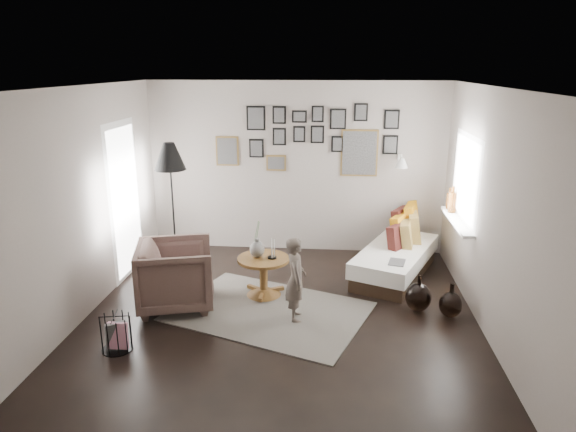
# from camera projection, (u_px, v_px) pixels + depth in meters

# --- Properties ---
(ground) EXTENTS (4.80, 4.80, 0.00)m
(ground) POSITION_uv_depth(u_px,v_px,m) (280.00, 320.00, 5.90)
(ground) COLOR black
(ground) RESTS_ON ground
(wall_back) EXTENTS (4.50, 0.00, 4.50)m
(wall_back) POSITION_uv_depth(u_px,v_px,m) (296.00, 168.00, 7.82)
(wall_back) COLOR gray
(wall_back) RESTS_ON ground
(wall_front) EXTENTS (4.50, 0.00, 4.50)m
(wall_front) POSITION_uv_depth(u_px,v_px,m) (239.00, 315.00, 3.23)
(wall_front) COLOR gray
(wall_front) RESTS_ON ground
(wall_left) EXTENTS (0.00, 4.80, 4.80)m
(wall_left) POSITION_uv_depth(u_px,v_px,m) (79.00, 206.00, 5.72)
(wall_left) COLOR gray
(wall_left) RESTS_ON ground
(wall_right) EXTENTS (0.00, 4.80, 4.80)m
(wall_right) POSITION_uv_depth(u_px,v_px,m) (494.00, 217.00, 5.33)
(wall_right) COLOR gray
(wall_right) RESTS_ON ground
(ceiling) EXTENTS (4.80, 4.80, 0.00)m
(ceiling) POSITION_uv_depth(u_px,v_px,m) (279.00, 87.00, 5.16)
(ceiling) COLOR white
(ceiling) RESTS_ON wall_back
(door_left) EXTENTS (0.00, 2.14, 2.14)m
(door_left) POSITION_uv_depth(u_px,v_px,m) (125.00, 201.00, 6.94)
(door_left) COLOR white
(door_left) RESTS_ON wall_left
(window_right) EXTENTS (0.15, 1.32, 1.30)m
(window_right) POSITION_uv_depth(u_px,v_px,m) (455.00, 214.00, 6.72)
(window_right) COLOR white
(window_right) RESTS_ON wall_right
(gallery_wall) EXTENTS (2.74, 0.03, 1.08)m
(gallery_wall) POSITION_uv_depth(u_px,v_px,m) (315.00, 140.00, 7.65)
(gallery_wall) COLOR olive
(gallery_wall) RESTS_ON wall_back
(wall_sconce) EXTENTS (0.18, 0.36, 0.16)m
(wall_sconce) POSITION_uv_depth(u_px,v_px,m) (402.00, 163.00, 7.39)
(wall_sconce) COLOR white
(wall_sconce) RESTS_ON wall_back
(rug) EXTENTS (2.59, 2.20, 0.01)m
(rug) POSITION_uv_depth(u_px,v_px,m) (269.00, 311.00, 6.09)
(rug) COLOR #B5AE9F
(rug) RESTS_ON ground
(pedestal_table) EXTENTS (0.65, 0.65, 0.51)m
(pedestal_table) POSITION_uv_depth(u_px,v_px,m) (264.00, 278.00, 6.45)
(pedestal_table) COLOR brown
(pedestal_table) RESTS_ON ground
(vase) EXTENTS (0.19, 0.19, 0.46)m
(vase) POSITION_uv_depth(u_px,v_px,m) (257.00, 246.00, 6.36)
(vase) COLOR black
(vase) RESTS_ON pedestal_table
(candles) EXTENTS (0.11, 0.11, 0.24)m
(candles) POSITION_uv_depth(u_px,v_px,m) (272.00, 249.00, 6.33)
(candles) COLOR black
(candles) RESTS_ON pedestal_table
(daybed) EXTENTS (1.39, 1.91, 0.86)m
(daybed) POSITION_uv_depth(u_px,v_px,m) (395.00, 254.00, 7.16)
(daybed) COLOR black
(daybed) RESTS_ON ground
(magazine_on_daybed) EXTENTS (0.25, 0.30, 0.01)m
(magazine_on_daybed) POSITION_uv_depth(u_px,v_px,m) (397.00, 262.00, 6.52)
(magazine_on_daybed) COLOR black
(magazine_on_daybed) RESTS_ON daybed
(armchair) EXTENTS (1.07, 1.06, 0.80)m
(armchair) POSITION_uv_depth(u_px,v_px,m) (176.00, 275.00, 6.13)
(armchair) COLOR brown
(armchair) RESTS_ON ground
(armchair_cushion) EXTENTS (0.44, 0.45, 0.16)m
(armchair_cushion) POSITION_uv_depth(u_px,v_px,m) (179.00, 268.00, 6.15)
(armchair_cushion) COLOR silver
(armchair_cushion) RESTS_ON armchair
(floor_lamp) EXTENTS (0.43, 0.43, 1.82)m
(floor_lamp) POSITION_uv_depth(u_px,v_px,m) (170.00, 161.00, 6.86)
(floor_lamp) COLOR black
(floor_lamp) RESTS_ON ground
(magazine_basket) EXTENTS (0.35, 0.35, 0.37)m
(magazine_basket) POSITION_uv_depth(u_px,v_px,m) (116.00, 333.00, 5.23)
(magazine_basket) COLOR black
(magazine_basket) RESTS_ON ground
(demijohn_large) EXTENTS (0.30, 0.30, 0.46)m
(demijohn_large) POSITION_uv_depth(u_px,v_px,m) (418.00, 297.00, 6.07)
(demijohn_large) COLOR black
(demijohn_large) RESTS_ON ground
(demijohn_small) EXTENTS (0.27, 0.27, 0.42)m
(demijohn_small) POSITION_uv_depth(u_px,v_px,m) (451.00, 304.00, 5.93)
(demijohn_small) COLOR black
(demijohn_small) RESTS_ON ground
(child) EXTENTS (0.28, 0.39, 0.99)m
(child) POSITION_uv_depth(u_px,v_px,m) (296.00, 279.00, 5.78)
(child) COLOR #5D524A
(child) RESTS_ON ground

